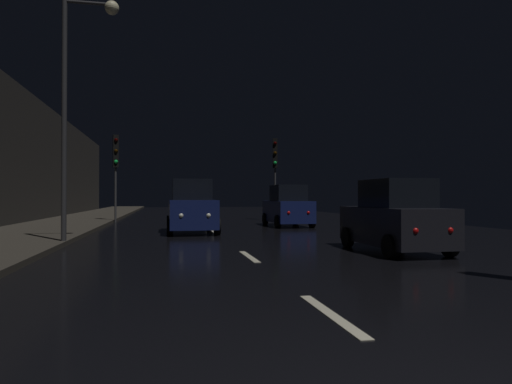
{
  "coord_description": "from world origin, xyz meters",
  "views": [
    {
      "loc": [
        -2.07,
        -2.62,
        1.5
      ],
      "look_at": [
        1.55,
        15.79,
        1.7
      ],
      "focal_mm": 32.58,
      "sensor_mm": 36.0,
      "label": 1
    }
  ],
  "objects_px": {
    "traffic_light_far_left": "(116,158)",
    "car_approaching_headlights": "(192,208)",
    "traffic_light_far_right": "(275,160)",
    "streetlamp_overhead": "(79,83)",
    "car_parked_right_near": "(394,219)",
    "car_parked_right_far": "(288,207)"
  },
  "relations": [
    {
      "from": "traffic_light_far_right",
      "to": "car_approaching_headlights",
      "type": "relative_size",
      "value": 1.19
    },
    {
      "from": "car_approaching_headlights",
      "to": "car_parked_right_near",
      "type": "xyz_separation_m",
      "value": [
        5.08,
        -7.97,
        -0.12
      ]
    },
    {
      "from": "traffic_light_far_right",
      "to": "car_parked_right_far",
      "type": "distance_m",
      "value": 6.78
    },
    {
      "from": "traffic_light_far_left",
      "to": "car_parked_right_far",
      "type": "height_order",
      "value": "traffic_light_far_left"
    },
    {
      "from": "streetlamp_overhead",
      "to": "car_parked_right_near",
      "type": "relative_size",
      "value": 1.95
    },
    {
      "from": "traffic_light_far_left",
      "to": "car_parked_right_near",
      "type": "relative_size",
      "value": 1.31
    },
    {
      "from": "streetlamp_overhead",
      "to": "car_parked_right_far",
      "type": "relative_size",
      "value": 1.83
    },
    {
      "from": "traffic_light_far_right",
      "to": "streetlamp_overhead",
      "type": "height_order",
      "value": "streetlamp_overhead"
    },
    {
      "from": "traffic_light_far_right",
      "to": "streetlamp_overhead",
      "type": "bearing_deg",
      "value": -23.12
    },
    {
      "from": "traffic_light_far_left",
      "to": "car_parked_right_near",
      "type": "xyz_separation_m",
      "value": [
        9.04,
        -16.49,
        -2.85
      ]
    },
    {
      "from": "streetlamp_overhead",
      "to": "car_approaching_headlights",
      "type": "relative_size",
      "value": 1.72
    },
    {
      "from": "streetlamp_overhead",
      "to": "car_parked_right_near",
      "type": "distance_m",
      "value": 10.28
    },
    {
      "from": "streetlamp_overhead",
      "to": "car_approaching_headlights",
      "type": "height_order",
      "value": "streetlamp_overhead"
    },
    {
      "from": "car_parked_right_far",
      "to": "streetlamp_overhead",
      "type": "bearing_deg",
      "value": 132.24
    },
    {
      "from": "traffic_light_far_right",
      "to": "streetlamp_overhead",
      "type": "relative_size",
      "value": 0.69
    },
    {
      "from": "traffic_light_far_left",
      "to": "car_approaching_headlights",
      "type": "bearing_deg",
      "value": 12.22
    },
    {
      "from": "traffic_light_far_right",
      "to": "car_parked_right_near",
      "type": "distance_m",
      "value": 17.67
    },
    {
      "from": "traffic_light_far_left",
      "to": "car_parked_right_far",
      "type": "distance_m",
      "value": 10.78
    },
    {
      "from": "car_parked_right_far",
      "to": "traffic_light_far_right",
      "type": "bearing_deg",
      "value": -7.47
    },
    {
      "from": "traffic_light_far_right",
      "to": "car_approaching_headlights",
      "type": "bearing_deg",
      "value": -20.77
    },
    {
      "from": "streetlamp_overhead",
      "to": "car_parked_right_far",
      "type": "distance_m",
      "value": 12.57
    },
    {
      "from": "car_approaching_headlights",
      "to": "car_parked_right_near",
      "type": "distance_m",
      "value": 9.45
    }
  ]
}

